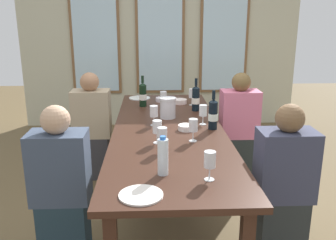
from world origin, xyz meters
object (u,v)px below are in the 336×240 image
(wine_glass_3, at_px, (192,94))
(tasting_bowl_2, at_px, (180,101))
(wine_glass_4, at_px, (163,97))
(wine_glass_7, at_px, (193,126))
(white_plate_0, at_px, (141,195))
(wine_glass_2, at_px, (210,161))
(wine_glass_6, at_px, (162,135))
(seated_person_1, at_px, (283,187))
(wine_glass_0, at_px, (154,112))
(water_bottle, at_px, (163,157))
(tasting_bowl_0, at_px, (162,99))
(metal_pitcher, at_px, (168,108))
(seated_person_3, at_px, (239,129))
(wine_bottle_1, at_px, (196,98))
(wine_glass_5, at_px, (157,128))
(tasting_bowl_1, at_px, (186,127))
(white_plate_1, at_px, (140,98))
(wine_bottle_2, at_px, (143,95))
(wine_glass_1, at_px, (203,111))
(dining_table, at_px, (168,136))
(seated_person_0, at_px, (61,190))
(wine_bottle_0, at_px, (213,114))
(seated_person_2, at_px, (92,129))

(wine_glass_3, bearing_deg, tasting_bowl_2, 148.44)
(wine_glass_4, xyz_separation_m, wine_glass_7, (0.19, -1.03, 0.00))
(white_plate_0, distance_m, wine_glass_2, 0.44)
(wine_glass_6, height_order, seated_person_1, seated_person_1)
(tasting_bowl_2, xyz_separation_m, wine_glass_0, (-0.29, -0.80, 0.09))
(tasting_bowl_2, distance_m, water_bottle, 1.83)
(water_bottle, bearing_deg, tasting_bowl_2, 82.38)
(wine_glass_7, bearing_deg, tasting_bowl_0, 98.18)
(wine_glass_0, height_order, wine_glass_6, same)
(metal_pitcher, distance_m, wine_glass_2, 1.35)
(seated_person_3, bearing_deg, wine_bottle_1, -174.82)
(wine_glass_2, bearing_deg, seated_person_3, 70.94)
(water_bottle, height_order, wine_glass_5, water_bottle)
(tasting_bowl_1, height_order, wine_glass_0, wine_glass_0)
(wine_glass_0, distance_m, wine_glass_6, 0.63)
(tasting_bowl_0, bearing_deg, wine_glass_5, -93.25)
(white_plate_1, height_order, wine_bottle_1, wine_bottle_1)
(wine_bottle_2, bearing_deg, wine_glass_3, 3.99)
(tasting_bowl_2, height_order, wine_glass_2, wine_glass_2)
(metal_pitcher, height_order, wine_bottle_1, wine_bottle_1)
(water_bottle, height_order, wine_glass_6, water_bottle)
(wine_bottle_2, relative_size, wine_glass_6, 1.85)
(white_plate_1, xyz_separation_m, wine_glass_4, (0.26, -0.46, 0.12))
(wine_bottle_2, height_order, tasting_bowl_2, wine_bottle_2)
(tasting_bowl_0, height_order, wine_glass_1, wine_glass_1)
(wine_glass_3, bearing_deg, wine_glass_1, -88.67)
(dining_table, distance_m, wine_glass_0, 0.24)
(wine_glass_4, relative_size, seated_person_0, 0.16)
(dining_table, bearing_deg, wine_glass_6, -97.19)
(wine_glass_5, xyz_separation_m, wine_glass_7, (0.27, 0.03, 0.00))
(white_plate_0, bearing_deg, seated_person_0, 136.58)
(wine_glass_4, distance_m, wine_glass_6, 1.24)
(dining_table, height_order, seated_person_3, seated_person_3)
(metal_pitcher, relative_size, wine_bottle_1, 0.58)
(tasting_bowl_0, bearing_deg, dining_table, -88.70)
(wine_bottle_0, relative_size, tasting_bowl_2, 2.21)
(wine_glass_2, bearing_deg, wine_glass_4, 96.92)
(wine_bottle_1, xyz_separation_m, seated_person_2, (-1.05, 0.12, -0.34))
(wine_glass_1, relative_size, seated_person_0, 0.16)
(wine_glass_3, bearing_deg, dining_table, -109.25)
(tasting_bowl_1, bearing_deg, dining_table, 160.31)
(water_bottle, xyz_separation_m, wine_glass_2, (0.26, -0.09, 0.00))
(wine_bottle_1, xyz_separation_m, seated_person_3, (0.46, 0.04, -0.34))
(wine_glass_4, height_order, seated_person_2, seated_person_2)
(white_plate_0, relative_size, wine_glass_5, 1.36)
(wine_bottle_0, bearing_deg, metal_pitcher, 134.64)
(tasting_bowl_0, xyz_separation_m, seated_person_0, (-0.73, -1.67, -0.23))
(water_bottle, height_order, seated_person_1, seated_person_1)
(white_plate_1, relative_size, wine_glass_0, 1.38)
(wine_glass_5, distance_m, seated_person_2, 1.29)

